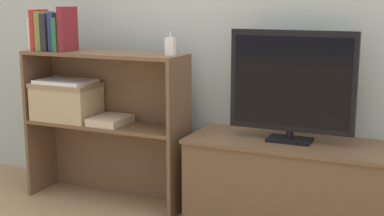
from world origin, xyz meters
TOP-DOWN VIEW (x-y plane):
  - tv_stand at (0.52, 0.20)m, footprint 1.04×0.43m
  - tv at (0.52, 0.20)m, footprint 0.63×0.14m
  - bookshelf_lower_tier at (-0.55, 0.20)m, footprint 0.96×0.28m
  - bookshelf_upper_tier at (-0.55, 0.20)m, footprint 0.96×0.28m
  - book_ivory at (-0.99, 0.10)m, footprint 0.02×0.12m
  - book_crimson at (-0.96, 0.10)m, footprint 0.03×0.14m
  - book_olive at (-0.92, 0.10)m, footprint 0.04×0.14m
  - book_charcoal at (-0.88, 0.10)m, footprint 0.04×0.14m
  - book_navy at (-0.84, 0.10)m, footprint 0.04×0.12m
  - book_forest at (-0.80, 0.10)m, footprint 0.03×0.16m
  - book_maroon at (-0.76, 0.10)m, footprint 0.04×0.15m
  - baby_monitor at (-0.13, 0.14)m, footprint 0.05×0.04m
  - storage_basket_left at (-0.80, 0.12)m, footprint 0.38×0.25m
  - laptop at (-0.80, 0.12)m, footprint 0.32×0.23m
  - magazine_stack at (-0.51, 0.13)m, footprint 0.19×0.24m

SIDE VIEW (x-z plane):
  - tv_stand at x=0.52m, z-range 0.00..0.46m
  - bookshelf_lower_tier at x=-0.55m, z-range 0.06..0.53m
  - magazine_stack at x=-0.51m, z-range 0.47..0.51m
  - storage_basket_left at x=-0.80m, z-range 0.48..0.70m
  - laptop at x=-0.80m, z-range 0.69..0.71m
  - bookshelf_upper_tier at x=-0.55m, z-range 0.53..0.93m
  - tv at x=0.52m, z-range 0.48..1.04m
  - baby_monitor at x=-0.13m, z-range 0.86..0.99m
  - book_ivory at x=-0.99m, z-range 0.88..1.07m
  - book_forest at x=-0.80m, z-range 0.88..1.07m
  - book_charcoal at x=-0.88m, z-range 0.88..1.09m
  - book_navy at x=-0.84m, z-range 0.88..1.10m
  - book_olive at x=-0.92m, z-range 0.88..1.10m
  - book_crimson at x=-0.96m, z-range 0.88..1.11m
  - book_maroon at x=-0.76m, z-range 0.88..1.13m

